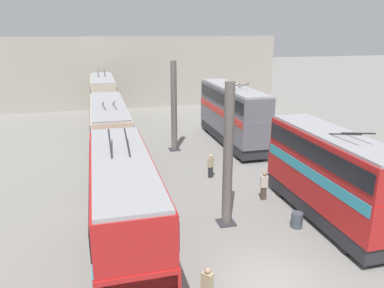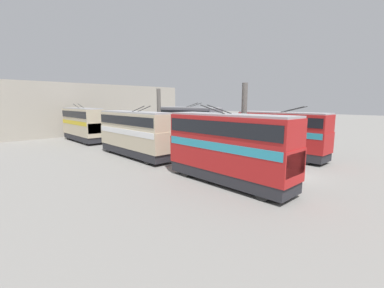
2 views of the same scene
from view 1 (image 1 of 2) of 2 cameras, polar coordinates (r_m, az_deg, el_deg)
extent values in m
plane|color=gray|center=(16.36, 11.43, -19.94)|extent=(240.00, 240.00, 0.00)
cube|color=#A8A093|center=(49.36, -7.43, 10.73)|extent=(0.50, 36.00, 9.01)
cylinder|color=#605B56|center=(18.70, 5.51, -1.89)|extent=(0.50, 0.50, 7.44)
cube|color=#333338|center=(20.18, 5.21, -11.83)|extent=(0.89, 0.89, 0.08)
cylinder|color=#605B56|center=(30.88, -2.77, 5.70)|extent=(0.50, 0.50, 7.44)
cube|color=#333338|center=(31.80, -2.68, -0.82)|extent=(0.89, 0.89, 0.08)
cylinder|color=black|center=(24.60, 17.63, -5.94)|extent=(1.00, 0.30, 1.00)
cylinder|color=black|center=(23.59, 13.26, -6.57)|extent=(1.00, 0.30, 1.00)
cylinder|color=black|center=(20.12, 27.25, -12.42)|extent=(1.00, 0.30, 1.00)
cylinder|color=black|center=(18.88, 22.32, -13.74)|extent=(1.00, 0.30, 1.00)
cube|color=#28282D|center=(21.53, 19.83, -9.05)|extent=(9.13, 2.45, 0.77)
cube|color=red|center=(20.99, 20.20, -5.68)|extent=(9.32, 2.50, 1.96)
cube|color=teal|center=(20.74, 20.40, -3.87)|extent=(9.04, 2.54, 0.55)
cube|color=red|center=(20.40, 20.71, -1.03)|extent=(9.23, 2.43, 1.61)
cube|color=black|center=(20.38, 20.73, -0.82)|extent=(8.95, 2.51, 0.89)
cube|color=#9E9EA3|center=(20.16, 20.96, 1.33)|extent=(9.13, 2.25, 0.14)
cube|color=black|center=(24.57, 14.27, -1.38)|extent=(0.12, 2.30, 1.26)
cylinder|color=#282828|center=(19.39, 23.87, 1.51)|extent=(2.35, 0.07, 0.65)
cylinder|color=#282828|center=(18.97, 22.20, 1.39)|extent=(2.35, 0.07, 0.65)
cylinder|color=black|center=(38.01, 5.25, 2.88)|extent=(1.08, 0.30, 1.08)
cylinder|color=black|center=(37.37, 2.21, 2.69)|extent=(1.08, 0.30, 1.08)
cylinder|color=black|center=(30.51, 10.56, -0.89)|extent=(1.08, 0.30, 1.08)
cylinder|color=black|center=(29.71, 6.89, -1.21)|extent=(1.08, 0.30, 1.08)
cube|color=#28282D|center=(33.70, 6.03, 1.29)|extent=(11.21, 2.45, 0.79)
cube|color=slate|center=(33.34, 6.11, 3.73)|extent=(11.44, 2.50, 2.15)
cube|color=red|center=(33.17, 6.15, 5.08)|extent=(11.10, 2.54, 0.55)
cube|color=slate|center=(32.95, 6.22, 7.00)|extent=(11.33, 2.43, 1.70)
cube|color=black|center=(32.94, 6.22, 7.14)|extent=(10.98, 2.51, 0.94)
cube|color=#9E9EA3|center=(32.81, 6.27, 8.58)|extent=(11.21, 2.25, 0.14)
cube|color=black|center=(38.52, 3.17, 5.92)|extent=(0.12, 2.30, 1.38)
cylinder|color=#282828|center=(31.57, 7.81, 8.86)|extent=(2.35, 0.07, 0.65)
cylinder|color=#282828|center=(31.31, 6.61, 8.84)|extent=(2.35, 0.07, 0.65)
cylinder|color=black|center=(19.71, -7.64, -11.20)|extent=(0.97, 0.30, 0.97)
cylinder|color=black|center=(19.62, -13.86, -11.70)|extent=(0.97, 0.30, 0.97)
cube|color=#28282D|center=(16.70, -9.89, -16.27)|extent=(9.62, 2.45, 0.77)
cube|color=red|center=(15.98, -10.15, -12.02)|extent=(9.82, 2.50, 2.06)
cube|color=teal|center=(15.63, -10.30, -9.61)|extent=(9.53, 2.54, 0.55)
cube|color=red|center=(15.16, -10.52, -5.76)|extent=(9.72, 2.43, 1.72)
cube|color=black|center=(15.13, -10.54, -5.46)|extent=(9.43, 2.51, 0.95)
cube|color=#9E9EA3|center=(14.83, -10.71, -2.44)|extent=(9.62, 2.25, 0.14)
cylinder|color=#282828|center=(15.91, -9.86, 0.31)|extent=(2.35, 0.07, 0.65)
cylinder|color=#282828|center=(15.88, -12.37, 0.12)|extent=(2.35, 0.07, 0.65)
cylinder|color=black|center=(32.09, -10.65, -0.06)|extent=(1.01, 0.30, 1.01)
cylinder|color=black|center=(32.04, -14.40, -0.34)|extent=(1.01, 0.30, 1.01)
cylinder|color=black|center=(24.53, -9.22, -5.38)|extent=(1.01, 0.30, 1.01)
cylinder|color=black|center=(24.46, -14.14, -5.76)|extent=(1.01, 0.30, 1.01)
cube|color=#28282D|center=(28.08, -12.17, -2.28)|extent=(10.81, 2.45, 0.78)
cube|color=beige|center=(27.67, -12.35, 0.43)|extent=(11.03, 2.50, 1.99)
cube|color=white|center=(27.47, -12.44, 1.87)|extent=(10.70, 2.54, 0.55)
cube|color=beige|center=(27.22, -12.58, 4.06)|extent=(10.92, 2.43, 1.61)
cube|color=black|center=(27.20, -12.59, 4.23)|extent=(10.59, 2.51, 0.88)
cube|color=#9E9EA3|center=(27.05, -12.70, 5.86)|extent=(10.81, 2.25, 0.14)
cube|color=black|center=(32.89, -12.82, 3.37)|extent=(0.12, 2.30, 1.28)
cylinder|color=#282828|center=(25.64, -11.84, 6.15)|extent=(2.35, 0.07, 0.65)
cylinder|color=#282828|center=(25.62, -13.41, 6.04)|extent=(2.35, 0.07, 0.65)
cylinder|color=black|center=(38.90, -11.44, 2.87)|extent=(0.99, 0.30, 0.99)
cylinder|color=black|center=(38.85, -14.53, 2.65)|extent=(0.99, 0.30, 0.99)
cylinder|color=black|center=(45.70, -11.99, 4.92)|extent=(0.99, 0.30, 0.99)
cylinder|color=black|center=(45.66, -14.63, 4.73)|extent=(0.99, 0.30, 0.99)
cube|color=#28282D|center=(42.32, -13.18, 4.12)|extent=(9.78, 2.45, 0.77)
cube|color=beige|center=(42.04, -13.31, 6.02)|extent=(9.98, 2.50, 2.09)
cube|color=yellow|center=(41.90, -13.38, 7.06)|extent=(9.68, 2.54, 0.55)
cube|color=beige|center=(41.74, -13.49, 8.55)|extent=(9.88, 2.43, 1.66)
cube|color=black|center=(41.72, -13.50, 8.66)|extent=(9.58, 2.51, 0.91)
cube|color=#9E9EA3|center=(41.62, -13.57, 9.78)|extent=(9.78, 2.25, 0.14)
cube|color=black|center=(37.16, -13.09, 4.97)|extent=(0.12, 2.30, 1.34)
cylinder|color=#282828|center=(42.83, -13.18, 10.48)|extent=(2.35, 0.07, 0.65)
cylinder|color=#282828|center=(42.82, -14.13, 10.41)|extent=(2.35, 0.07, 0.65)
cube|color=#473D33|center=(22.93, 10.82, -7.38)|extent=(0.23, 0.32, 0.81)
cube|color=beige|center=(22.63, 10.93, -5.63)|extent=(0.28, 0.44, 0.71)
sphere|color=#A37A5B|center=(22.46, 10.99, -4.53)|extent=(0.23, 0.23, 0.23)
cube|color=#2D2D33|center=(25.81, 2.84, -4.30)|extent=(0.31, 0.36, 0.78)
cube|color=tan|center=(25.55, 2.86, -2.78)|extent=(0.40, 0.48, 0.68)
sphere|color=beige|center=(25.40, 2.87, -1.83)|extent=(0.22, 0.22, 0.22)
cube|color=tan|center=(14.28, 2.36, -20.17)|extent=(0.47, 0.46, 0.68)
sphere|color=tan|center=(14.01, 2.38, -18.71)|extent=(0.22, 0.22, 0.22)
cylinder|color=#424C56|center=(20.30, 15.69, -11.09)|extent=(0.59, 0.59, 0.81)
cylinder|color=#424C56|center=(20.30, 15.69, -11.09)|extent=(0.62, 0.62, 0.04)
camera|label=2|loc=(13.94, -87.30, -16.74)|focal=24.00mm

